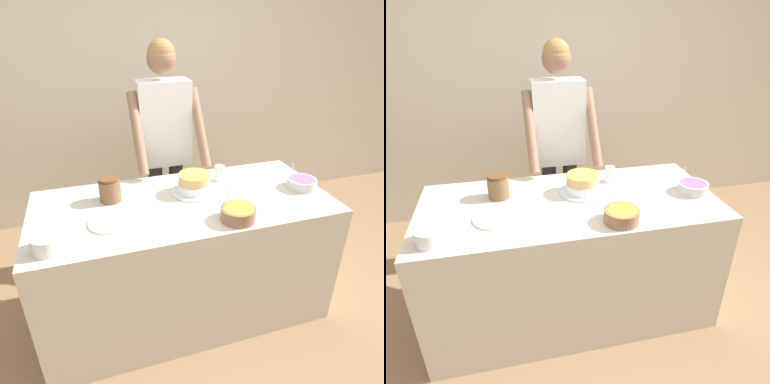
# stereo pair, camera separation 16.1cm
# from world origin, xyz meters

# --- Properties ---
(ground_plane) EXTENTS (14.00, 14.00, 0.00)m
(ground_plane) POSITION_xyz_m (0.00, 0.00, 0.00)
(ground_plane) COLOR #93704C
(wall_back) EXTENTS (10.00, 0.05, 2.60)m
(wall_back) POSITION_xyz_m (0.00, 1.97, 1.30)
(wall_back) COLOR beige
(wall_back) RESTS_ON ground_plane
(counter) EXTENTS (1.87, 0.85, 0.88)m
(counter) POSITION_xyz_m (0.00, 0.43, 0.44)
(counter) COLOR beige
(counter) RESTS_ON ground_plane
(person_baker) EXTENTS (0.54, 0.49, 1.79)m
(person_baker) POSITION_xyz_m (0.05, 1.14, 1.09)
(person_baker) COLOR #2D2D38
(person_baker) RESTS_ON ground_plane
(cake) EXTENTS (0.31, 0.31, 0.13)m
(cake) POSITION_xyz_m (0.10, 0.52, 0.94)
(cake) COLOR silver
(cake) RESTS_ON counter
(frosting_bowl_purple) EXTENTS (0.20, 0.20, 0.16)m
(frosting_bowl_purple) POSITION_xyz_m (0.82, 0.37, 0.92)
(frosting_bowl_purple) COLOR silver
(frosting_bowl_purple) RESTS_ON counter
(frosting_bowl_orange) EXTENTS (0.20, 0.20, 0.16)m
(frosting_bowl_orange) POSITION_xyz_m (0.23, 0.12, 0.92)
(frosting_bowl_orange) COLOR #936B4C
(frosting_bowl_orange) RESTS_ON counter
(frosting_bowl_pink) EXTENTS (0.16, 0.16, 0.09)m
(frosting_bowl_pink) POSITION_xyz_m (-0.78, 0.14, 0.93)
(frosting_bowl_pink) COLOR white
(frosting_bowl_pink) RESTS_ON counter
(drinking_glass) EXTENTS (0.07, 0.07, 0.11)m
(drinking_glass) POSITION_xyz_m (0.33, 0.65, 0.94)
(drinking_glass) COLOR silver
(drinking_glass) RESTS_ON counter
(ceramic_plate) EXTENTS (0.25, 0.25, 0.01)m
(ceramic_plate) POSITION_xyz_m (-0.47, 0.31, 0.89)
(ceramic_plate) COLOR white
(ceramic_plate) RESTS_ON counter
(stoneware_jar) EXTENTS (0.13, 0.13, 0.16)m
(stoneware_jar) POSITION_xyz_m (-0.44, 0.57, 0.96)
(stoneware_jar) COLOR brown
(stoneware_jar) RESTS_ON counter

